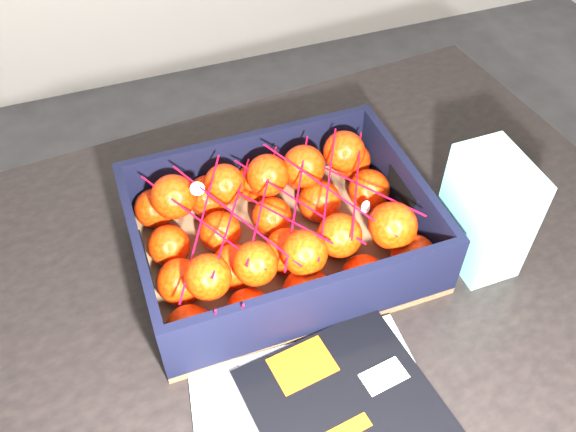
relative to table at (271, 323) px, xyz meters
name	(u,v)px	position (x,y,z in m)	size (l,w,h in m)	color
table	(271,323)	(0.00, 0.00, 0.00)	(1.26, 0.90, 0.75)	black
produce_crate	(281,238)	(0.03, 0.05, 0.13)	(0.40, 0.30, 0.11)	brown
clementine_heap	(283,226)	(0.04, 0.05, 0.16)	(0.38, 0.28, 0.11)	red
mesh_net	(277,209)	(0.03, 0.04, 0.21)	(0.33, 0.26, 0.09)	#BD0722
retail_carton	(486,213)	(0.30, -0.05, 0.19)	(0.08, 0.12, 0.17)	white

